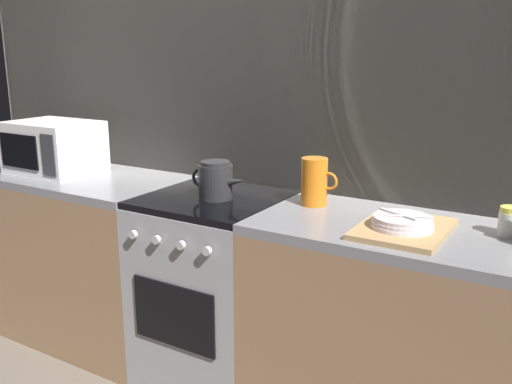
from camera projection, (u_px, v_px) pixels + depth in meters
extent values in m
plane|color=#6B6054|center=(217.00, 376.00, 2.71)|extent=(8.00, 8.00, 0.00)
cube|color=#B2AD9E|center=(252.00, 121.00, 2.68)|extent=(3.60, 0.05, 2.40)
cube|color=silver|center=(249.00, 122.00, 2.66)|extent=(3.58, 0.01, 2.39)
cube|color=#997251|center=(81.00, 258.00, 3.05)|extent=(1.20, 0.60, 0.86)
cube|color=gray|center=(74.00, 178.00, 2.94)|extent=(1.20, 0.60, 0.04)
cube|color=#9E9EA3|center=(216.00, 293.00, 2.60)|extent=(0.60, 0.60, 0.87)
cube|color=black|center=(214.00, 200.00, 2.49)|extent=(0.59, 0.59, 0.03)
cube|color=black|center=(174.00, 316.00, 2.34)|extent=(0.42, 0.01, 0.28)
cylinder|color=#B7B7BC|center=(133.00, 235.00, 2.35)|extent=(0.04, 0.02, 0.04)
cylinder|color=#B7B7BC|center=(156.00, 240.00, 2.28)|extent=(0.04, 0.02, 0.04)
cylinder|color=#B7B7BC|center=(181.00, 245.00, 2.22)|extent=(0.04, 0.02, 0.04)
cylinder|color=#B7B7BC|center=(207.00, 251.00, 2.15)|extent=(0.04, 0.02, 0.04)
cube|color=#997251|center=(407.00, 345.00, 2.15)|extent=(1.20, 0.60, 0.86)
cube|color=gray|center=(415.00, 234.00, 2.04)|extent=(1.20, 0.60, 0.04)
cube|color=white|center=(54.00, 147.00, 2.95)|extent=(0.46, 0.34, 0.27)
cube|color=black|center=(19.00, 151.00, 2.83)|extent=(0.28, 0.01, 0.17)
cube|color=#333338|center=(48.00, 155.00, 2.72)|extent=(0.09, 0.01, 0.21)
cylinder|color=#262628|center=(216.00, 182.00, 2.44)|extent=(0.15, 0.15, 0.15)
cylinder|color=#262628|center=(215.00, 163.00, 2.42)|extent=(0.13, 0.13, 0.02)
cone|color=#262628|center=(237.00, 181.00, 2.38)|extent=(0.10, 0.04, 0.05)
torus|color=#262628|center=(200.00, 178.00, 2.48)|extent=(0.08, 0.01, 0.08)
cylinder|color=orange|center=(314.00, 182.00, 2.33)|extent=(0.11, 0.11, 0.20)
torus|color=orange|center=(329.00, 181.00, 2.29)|extent=(0.08, 0.01, 0.08)
cube|color=tan|center=(403.00, 229.00, 2.01)|extent=(0.30, 0.40, 0.02)
cylinder|color=silver|center=(402.00, 226.00, 1.98)|extent=(0.22, 0.22, 0.01)
cylinder|color=silver|center=(402.00, 222.00, 1.98)|extent=(0.21, 0.21, 0.01)
cylinder|color=silver|center=(403.00, 218.00, 1.98)|extent=(0.21, 0.21, 0.01)
cylinder|color=silver|center=(408.00, 216.00, 1.96)|extent=(0.16, 0.07, 0.01)
cube|color=silver|center=(398.00, 214.00, 1.99)|extent=(0.16, 0.09, 0.00)
cylinder|color=silver|center=(509.00, 224.00, 1.95)|extent=(0.08, 0.08, 0.08)
cylinder|color=#D8D14C|center=(511.00, 210.00, 1.94)|extent=(0.07, 0.07, 0.02)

